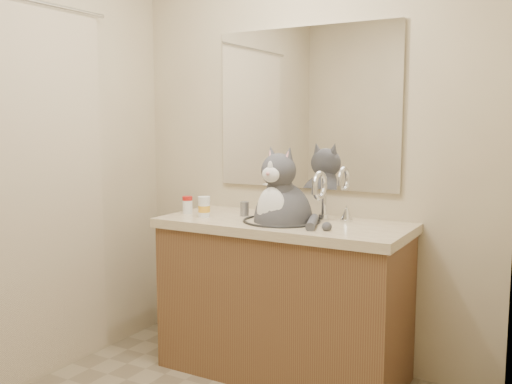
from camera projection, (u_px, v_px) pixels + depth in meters
room at (169, 168)px, 2.17m from camera, size 2.22×2.52×2.42m
vanity at (283, 294)px, 3.09m from camera, size 1.34×0.59×1.12m
mirror at (306, 108)px, 3.20m from camera, size 1.10×0.02×0.90m
shower_curtain at (13, 193)px, 2.79m from camera, size 0.02×1.30×1.93m
cat at (282, 215)px, 3.02m from camera, size 0.43×0.38×0.61m
pill_bottle_redcap at (188, 205)px, 3.28m from camera, size 0.07×0.07×0.10m
pill_bottle_orange at (204, 207)px, 3.16m from camera, size 0.09×0.09×0.11m
grey_canister at (245, 209)px, 3.19m from camera, size 0.07×0.07×0.08m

